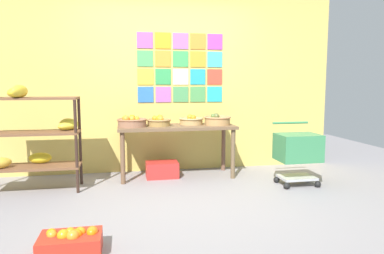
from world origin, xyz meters
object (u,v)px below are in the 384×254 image
fruit_basket_centre (217,120)px  produce_crate_under_table (162,170)px  fruit_basket_back_left (159,121)px  shopping_cart (298,150)px  display_table (177,132)px  banana_shelf_unit (31,129)px  fruit_basket_back_right (191,120)px  orange_crate_foreground (71,242)px  fruit_basket_right (132,122)px

fruit_basket_centre → produce_crate_under_table: bearing=-179.3°
fruit_basket_back_left → fruit_basket_centre: 0.82m
produce_crate_under_table → shopping_cart: 1.83m
shopping_cart → display_table: bearing=151.7°
display_table → fruit_basket_centre: bearing=0.8°
shopping_cart → fruit_basket_centre: bearing=138.3°
banana_shelf_unit → fruit_basket_back_left: 1.59m
banana_shelf_unit → shopping_cart: 3.28m
produce_crate_under_table → shopping_cart: size_ratio=0.55×
produce_crate_under_table → shopping_cart: bearing=-23.2°
fruit_basket_back_right → shopping_cart: (1.22, -0.81, -0.32)m
fruit_basket_back_left → orange_crate_foreground: 2.42m
shopping_cart → fruit_basket_right: bearing=159.3°
orange_crate_foreground → banana_shelf_unit: bearing=110.5°
produce_crate_under_table → shopping_cart: shopping_cart is taller
fruit_basket_back_right → produce_crate_under_table: bearing=-166.9°
fruit_basket_back_right → shopping_cart: bearing=-33.4°
display_table → orange_crate_foreground: 2.46m
banana_shelf_unit → orange_crate_foreground: (0.67, -1.79, -0.66)m
banana_shelf_unit → fruit_basket_centre: banana_shelf_unit is taller
fruit_basket_back_right → fruit_basket_back_left: fruit_basket_back_left is taller
fruit_basket_right → banana_shelf_unit: bearing=-165.2°
display_table → produce_crate_under_table: (-0.21, -0.00, -0.51)m
fruit_basket_back_left → fruit_basket_centre: (0.82, -0.01, 0.01)m
produce_crate_under_table → shopping_cart: (1.65, -0.71, 0.35)m
orange_crate_foreground → fruit_basket_right: bearing=76.1°
display_table → fruit_basket_centre: (0.58, 0.01, 0.16)m
fruit_basket_centre → orange_crate_foreground: bearing=-128.7°
fruit_basket_back_left → shopping_cart: fruit_basket_back_left is taller
fruit_basket_back_left → fruit_basket_right: bearing=-174.1°
banana_shelf_unit → fruit_basket_right: (1.19, 0.31, 0.03)m
banana_shelf_unit → produce_crate_under_table: banana_shelf_unit is taller
produce_crate_under_table → fruit_basket_back_right: bearing=13.1°
orange_crate_foreground → shopping_cart: size_ratio=0.58×
display_table → orange_crate_foreground: size_ratio=3.47×
fruit_basket_back_right → fruit_basket_back_left: size_ratio=1.04×
display_table → produce_crate_under_table: display_table is taller
banana_shelf_unit → orange_crate_foreground: size_ratio=2.77×
fruit_basket_back_left → fruit_basket_right: (-0.37, -0.04, 0.00)m
display_table → produce_crate_under_table: bearing=-179.6°
display_table → fruit_basket_back_right: size_ratio=4.64×
banana_shelf_unit → display_table: 1.83m
banana_shelf_unit → fruit_basket_centre: size_ratio=3.36×
fruit_basket_back_left → fruit_basket_right: 0.37m
fruit_basket_back_right → produce_crate_under_table: 0.80m
fruit_basket_back_left → shopping_cart: (1.69, -0.72, -0.32)m
fruit_basket_back_left → produce_crate_under_table: fruit_basket_back_left is taller
banana_shelf_unit → fruit_basket_centre: bearing=8.2°
fruit_basket_right → fruit_basket_centre: 1.18m
display_table → fruit_basket_centre: fruit_basket_centre is taller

